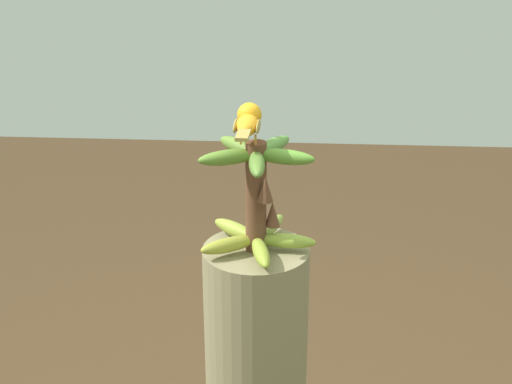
# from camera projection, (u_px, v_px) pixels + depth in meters

# --- Properties ---
(banana_bunch) EXTENTS (0.28, 0.27, 0.27)m
(banana_bunch) POSITION_uv_depth(u_px,v_px,m) (257.00, 198.00, 1.71)
(banana_bunch) COLOR brown
(banana_bunch) RESTS_ON banana_tree
(perched_bird) EXTENTS (0.20, 0.06, 0.08)m
(perched_bird) POSITION_uv_depth(u_px,v_px,m) (248.00, 121.00, 1.64)
(perched_bird) COLOR #C68933
(perched_bird) RESTS_ON banana_bunch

